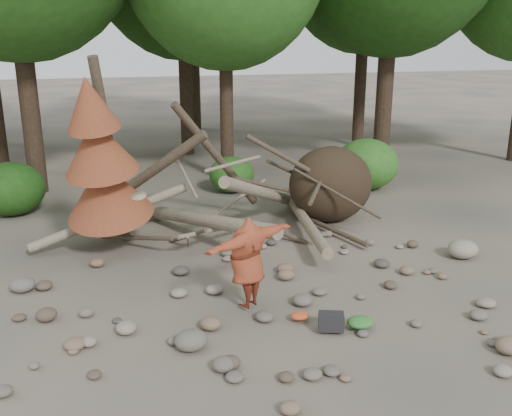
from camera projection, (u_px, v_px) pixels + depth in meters
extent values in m
plane|color=#514C44|center=(291.00, 303.00, 10.47)|extent=(120.00, 120.00, 0.00)
ellipsoid|color=#332619|center=(330.00, 184.00, 14.83)|extent=(2.20, 1.87, 1.98)
cylinder|color=gray|center=(199.00, 219.00, 13.45)|extent=(2.61, 5.11, 1.08)
cylinder|color=gray|center=(266.00, 194.00, 14.28)|extent=(3.18, 3.71, 1.90)
cylinder|color=brown|center=(142.00, 179.00, 13.71)|extent=(3.08, 1.91, 2.49)
cylinder|color=gray|center=(305.00, 220.00, 14.01)|extent=(1.13, 4.98, 0.43)
cylinder|color=brown|center=(217.00, 156.00, 14.28)|extent=(2.39, 1.03, 2.89)
cylinder|color=gray|center=(111.00, 216.00, 13.15)|extent=(3.71, 0.86, 1.20)
cylinder|color=#4C3F30|center=(136.00, 238.00, 12.94)|extent=(1.52, 1.70, 0.49)
cylinder|color=gray|center=(240.00, 197.00, 14.34)|extent=(1.57, 0.85, 0.69)
cylinder|color=#4C3F30|center=(294.00, 173.00, 15.10)|extent=(1.92, 1.25, 1.10)
cylinder|color=gray|center=(185.00, 176.00, 13.58)|extent=(0.37, 1.42, 0.85)
cylinder|color=#4C3F30|center=(332.00, 229.00, 13.95)|extent=(0.79, 2.54, 0.12)
cylinder|color=gray|center=(212.00, 230.00, 12.98)|extent=(1.78, 1.11, 0.29)
cylinder|color=#4C3F30|center=(111.00, 154.00, 12.55)|extent=(0.67, 1.13, 4.35)
cone|color=brown|center=(106.00, 189.00, 12.43)|extent=(2.06, 2.13, 1.86)
cone|color=brown|center=(98.00, 145.00, 11.92)|extent=(1.71, 1.78, 1.65)
cone|color=brown|center=(90.00, 103.00, 11.46)|extent=(1.23, 1.30, 1.41)
cylinder|color=#38281C|center=(22.00, 43.00, 16.57)|extent=(0.56, 0.56, 8.96)
cylinder|color=#38281C|center=(226.00, 72.00, 18.15)|extent=(0.44, 0.44, 7.14)
cylinder|color=#38281C|center=(388.00, 34.00, 19.96)|extent=(0.60, 0.60, 9.45)
cylinder|color=#38281C|center=(184.00, 46.00, 22.41)|extent=(0.52, 0.52, 8.54)
cylinder|color=#38281C|center=(362.00, 51.00, 24.09)|extent=(0.50, 0.50, 8.12)
cylinder|color=#38281C|center=(194.00, 42.00, 28.57)|extent=(0.54, 0.54, 8.75)
cylinder|color=#38281C|center=(361.00, 50.00, 30.63)|extent=(0.46, 0.46, 7.84)
ellipsoid|color=#1F4D14|center=(11.00, 189.00, 15.42)|extent=(1.80, 1.80, 1.44)
ellipsoid|color=#2A611C|center=(232.00, 174.00, 17.69)|extent=(1.40, 1.40, 1.12)
ellipsoid|color=#347324|center=(367.00, 164.00, 18.00)|extent=(2.00, 2.00, 1.60)
imported|color=maroon|center=(247.00, 262.00, 9.95)|extent=(2.05, 1.48, 1.66)
cylinder|color=#8D7659|center=(139.00, 196.00, 8.64)|extent=(0.26, 0.26, 0.12)
cube|color=black|center=(331.00, 325.00, 9.39)|extent=(0.48, 0.40, 0.27)
ellipsoid|color=#31712D|center=(360.00, 325.00, 9.50)|extent=(0.46, 0.38, 0.17)
ellipsoid|color=#BF4820|center=(300.00, 318.00, 9.77)|extent=(0.33, 0.27, 0.12)
ellipsoid|color=#656054|center=(191.00, 340.00, 8.87)|extent=(0.53, 0.48, 0.32)
ellipsoid|color=#806750|center=(509.00, 345.00, 8.78)|extent=(0.44, 0.40, 0.26)
ellipsoid|color=gray|center=(463.00, 249.00, 12.52)|extent=(0.68, 0.61, 0.41)
ellipsoid|color=#696258|center=(22.00, 285.00, 10.88)|extent=(0.48, 0.43, 0.29)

